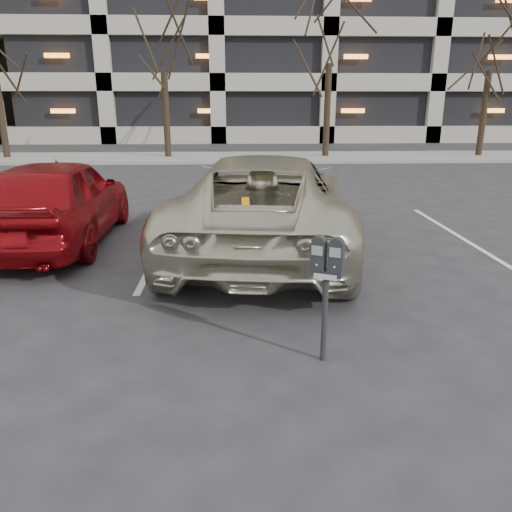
% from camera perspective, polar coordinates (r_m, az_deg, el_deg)
% --- Properties ---
extents(ground, '(140.00, 140.00, 0.00)m').
position_cam_1_polar(ground, '(6.98, -1.71, -3.51)').
color(ground, '#28282B').
rests_on(ground, ground).
extents(sidewalk, '(80.00, 4.00, 0.12)m').
position_cam_1_polar(sidewalk, '(22.65, -2.29, 11.20)').
color(sidewalk, gray).
rests_on(sidewalk, ground).
extents(stall_lines, '(16.90, 5.20, 0.00)m').
position_cam_1_polar(stall_lines, '(9.26, -10.61, 1.52)').
color(stall_lines, silver).
rests_on(stall_lines, ground).
extents(parking_garage, '(52.00, 20.00, 19.00)m').
position_cam_1_polar(parking_garage, '(42.67, 15.64, 25.92)').
color(parking_garage, black).
rests_on(parking_garage, ground).
extents(tree_b, '(3.54, 3.54, 8.05)m').
position_cam_1_polar(tree_b, '(22.96, -10.80, 25.42)').
color(tree_b, black).
rests_on(tree_b, ground).
extents(tree_c, '(3.90, 3.90, 8.87)m').
position_cam_1_polar(tree_c, '(23.22, 8.64, 26.93)').
color(tree_c, black).
rests_on(tree_c, ground).
extents(tree_d, '(3.63, 3.63, 8.25)m').
position_cam_1_polar(tree_d, '(25.34, 25.81, 23.67)').
color(tree_d, black).
rests_on(tree_d, ground).
extents(parking_meter, '(0.34, 0.24, 1.25)m').
position_cam_1_polar(parking_meter, '(4.77, 8.08, -1.51)').
color(parking_meter, black).
rests_on(parking_meter, ground).
extents(suv_silver, '(3.44, 6.22, 1.66)m').
position_cam_1_polar(suv_silver, '(8.45, 0.93, 6.02)').
color(suv_silver, beige).
rests_on(suv_silver, ground).
extents(car_red, '(1.92, 4.64, 1.57)m').
position_cam_1_polar(car_red, '(9.63, -21.81, 5.94)').
color(car_red, maroon).
rests_on(car_red, ground).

